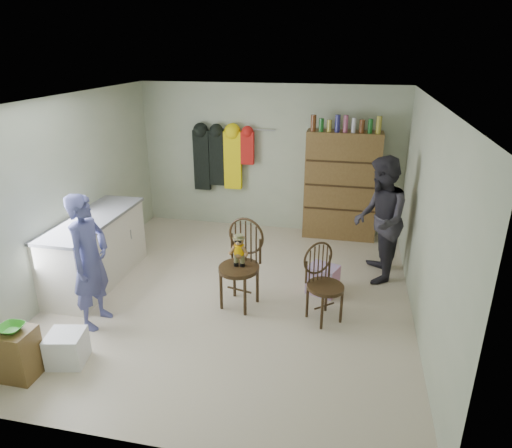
% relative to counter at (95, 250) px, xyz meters
% --- Properties ---
extents(ground_plane, '(5.00, 5.00, 0.00)m').
position_rel_counter_xyz_m(ground_plane, '(1.95, 0.00, -0.47)').
color(ground_plane, beige).
rests_on(ground_plane, ground).
extents(room_walls, '(5.00, 5.00, 5.00)m').
position_rel_counter_xyz_m(room_walls, '(1.95, 0.53, 1.11)').
color(room_walls, '#B1B99B').
rests_on(room_walls, ground).
extents(counter, '(0.64, 1.86, 0.94)m').
position_rel_counter_xyz_m(counter, '(0.00, 0.00, 0.00)').
color(counter, silver).
rests_on(counter, ground).
extents(stool, '(0.37, 0.32, 0.53)m').
position_rel_counter_xyz_m(stool, '(0.27, -1.97, -0.21)').
color(stool, brown).
rests_on(stool, ground).
extents(bowl, '(0.24, 0.24, 0.06)m').
position_rel_counter_xyz_m(bowl, '(0.27, -1.97, 0.08)').
color(bowl, green).
rests_on(bowl, stool).
extents(plastic_tub, '(0.42, 0.41, 0.34)m').
position_rel_counter_xyz_m(plastic_tub, '(0.61, -1.68, -0.30)').
color(plastic_tub, white).
rests_on(plastic_tub, ground).
extents(chair_front, '(0.60, 0.60, 1.12)m').
position_rel_counter_xyz_m(chair_front, '(2.09, -0.18, 0.16)').
color(chair_front, '#3C2915').
rests_on(chair_front, ground).
extents(chair_far, '(0.60, 0.60, 0.95)m').
position_rel_counter_xyz_m(chair_far, '(3.11, -0.29, 0.04)').
color(chair_far, '#3C2915').
rests_on(chair_far, ground).
extents(striped_bag, '(0.45, 0.40, 0.39)m').
position_rel_counter_xyz_m(striped_bag, '(3.08, 0.30, -0.28)').
color(striped_bag, pink).
rests_on(striped_bag, ground).
extents(person_left, '(0.41, 0.60, 1.60)m').
position_rel_counter_xyz_m(person_left, '(0.52, -0.94, 0.33)').
color(person_left, '#4A4D88').
rests_on(person_left, ground).
extents(person_right, '(0.69, 0.87, 1.74)m').
position_rel_counter_xyz_m(person_right, '(3.76, 0.89, 0.40)').
color(person_right, '#2D2B33').
rests_on(person_right, ground).
extents(dresser, '(1.20, 0.39, 2.07)m').
position_rel_counter_xyz_m(dresser, '(3.20, 2.30, 0.44)').
color(dresser, brown).
rests_on(dresser, ground).
extents(coat_rack, '(1.42, 0.12, 1.09)m').
position_rel_counter_xyz_m(coat_rack, '(1.12, 2.38, 0.78)').
color(coat_rack, '#99999E').
rests_on(coat_rack, ground).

